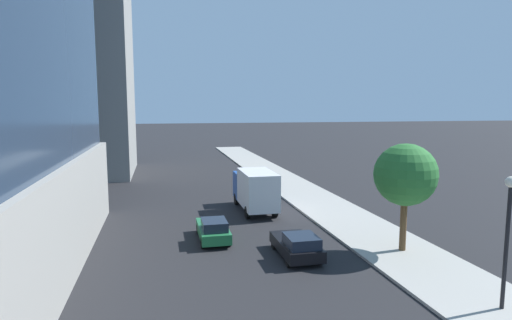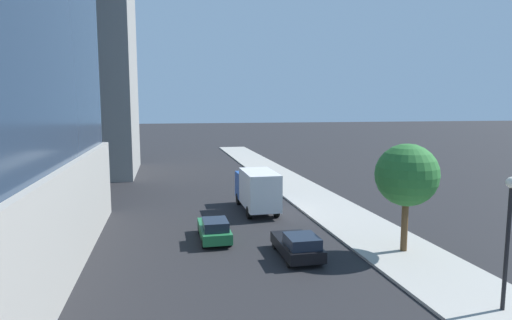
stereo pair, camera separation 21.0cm
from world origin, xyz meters
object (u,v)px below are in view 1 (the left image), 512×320
object	(u,v)px
street_lamp	(508,222)
box_truck	(255,188)
car_green	(213,229)
construction_building	(69,23)
car_black	(297,245)
street_tree	(405,175)

from	to	relation	value
street_lamp	box_truck	size ratio (longest dim) A/B	0.79
street_lamp	car_green	size ratio (longest dim) A/B	1.26
construction_building	box_truck	bearing A→B (deg)	-52.93
car_green	car_black	distance (m)	5.63
car_green	car_black	world-z (taller)	car_black
box_truck	construction_building	bearing A→B (deg)	127.07
street_lamp	car_green	xyz separation A→B (m)	(-10.06, 11.48, -2.97)
car_black	box_truck	xyz separation A→B (m)	(-0.00, 10.39, 1.11)
street_tree	car_black	world-z (taller)	street_tree
construction_building	street_lamp	size ratio (longest dim) A/B	7.97
construction_building	box_truck	distance (m)	32.18
street_tree	box_truck	size ratio (longest dim) A/B	0.89
car_green	car_black	xyz separation A→B (m)	(4.05, -3.91, 0.00)
street_lamp	car_black	bearing A→B (deg)	128.43
street_lamp	box_truck	distance (m)	19.03
car_green	street_tree	bearing A→B (deg)	-23.78
car_green	box_truck	world-z (taller)	box_truck
street_lamp	car_black	world-z (taller)	street_lamp
car_black	box_truck	bearing A→B (deg)	90.00
construction_building	car_green	distance (m)	35.82
car_green	box_truck	distance (m)	7.72
street_tree	car_green	size ratio (longest dim) A/B	1.41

